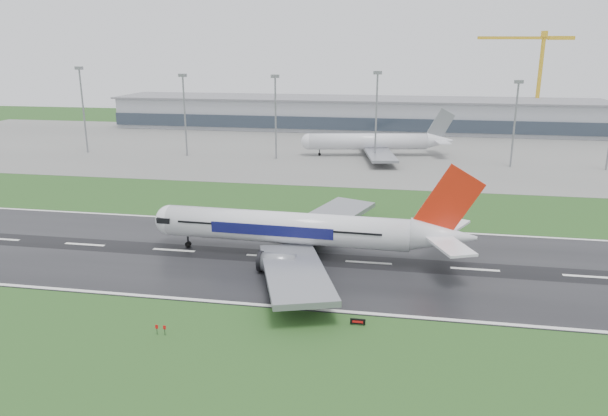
# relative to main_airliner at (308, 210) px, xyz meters

# --- Properties ---
(ground) EXTENTS (520.00, 520.00, 0.00)m
(ground) POSITION_rel_main_airliner_xyz_m (-7.74, -1.58, -9.61)
(ground) COLOR #1F4519
(ground) RESTS_ON ground
(runway) EXTENTS (400.00, 45.00, 0.10)m
(runway) POSITION_rel_main_airliner_xyz_m (-7.74, -1.58, -9.56)
(runway) COLOR black
(runway) RESTS_ON ground
(apron) EXTENTS (400.00, 130.00, 0.08)m
(apron) POSITION_rel_main_airliner_xyz_m (-7.74, 123.42, -9.57)
(apron) COLOR slate
(apron) RESTS_ON ground
(terminal) EXTENTS (240.00, 36.00, 15.00)m
(terminal) POSITION_rel_main_airliner_xyz_m (-7.74, 183.42, -2.11)
(terminal) COLOR #9699A0
(terminal) RESTS_ON ground
(main_airliner) EXTENTS (66.57, 63.61, 19.03)m
(main_airliner) POSITION_rel_main_airliner_xyz_m (0.00, 0.00, 0.00)
(main_airliner) COLOR silver
(main_airliner) RESTS_ON runway
(parked_airliner) EXTENTS (68.27, 64.97, 17.41)m
(parked_airliner) POSITION_rel_main_airliner_xyz_m (6.91, 111.74, -0.83)
(parked_airliner) COLOR silver
(parked_airliner) RESTS_ON apron
(tower_crane) EXTENTS (47.76, 14.23, 47.63)m
(tower_crane) POSITION_rel_main_airliner_xyz_m (83.23, 198.42, 14.20)
(tower_crane) COLOR gold
(tower_crane) RESTS_ON ground
(runway_sign) EXTENTS (2.30, 0.27, 1.04)m
(runway_sign) POSITION_rel_main_airliner_xyz_m (12.30, -27.34, -9.09)
(runway_sign) COLOR black
(runway_sign) RESTS_ON ground
(floodmast_0) EXTENTS (0.64, 0.64, 32.06)m
(floodmast_0) POSITION_rel_main_airliner_xyz_m (-105.43, 98.42, 6.42)
(floodmast_0) COLOR gray
(floodmast_0) RESTS_ON ground
(floodmast_1) EXTENTS (0.64, 0.64, 29.72)m
(floodmast_1) POSITION_rel_main_airliner_xyz_m (-63.85, 98.42, 5.24)
(floodmast_1) COLOR gray
(floodmast_1) RESTS_ON ground
(floodmast_2) EXTENTS (0.64, 0.64, 29.67)m
(floodmast_2) POSITION_rel_main_airliner_xyz_m (-28.72, 98.42, 5.22)
(floodmast_2) COLOR gray
(floodmast_2) RESTS_ON ground
(floodmast_3) EXTENTS (0.64, 0.64, 31.19)m
(floodmast_3) POSITION_rel_main_airliner_xyz_m (7.97, 98.42, 5.98)
(floodmast_3) COLOR gray
(floodmast_3) RESTS_ON ground
(floodmast_4) EXTENTS (0.64, 0.64, 28.57)m
(floodmast_4) POSITION_rel_main_airliner_xyz_m (55.15, 98.42, 4.67)
(floodmast_4) COLOR gray
(floodmast_4) RESTS_ON ground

